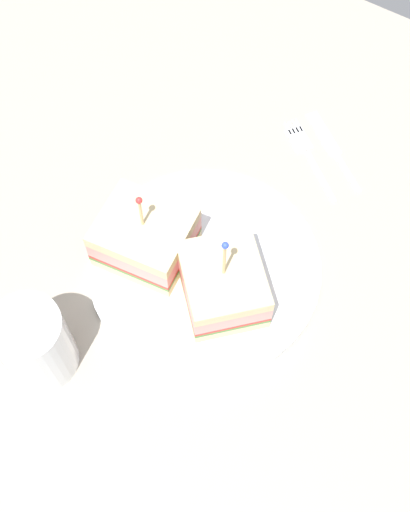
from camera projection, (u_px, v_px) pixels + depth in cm
name	position (u px, v px, depth cm)	size (l,w,h in cm)	color
ground_plane	(205.00, 274.00, 72.42)	(95.71, 95.71, 2.00)	#9E9384
plate	(205.00, 267.00, 71.02)	(25.23, 25.23, 1.16)	white
sandwich_half_front	(223.00, 285.00, 66.22)	(11.87, 11.89, 11.44)	beige
sandwich_half_back	(145.00, 238.00, 68.80)	(9.51, 10.48, 10.42)	beige
drink_glass	(36.00, 345.00, 62.92)	(6.93, 6.93, 9.39)	#B74C33
fork	(306.00, 150.00, 78.99)	(8.57, 10.86, 0.35)	silver
knife	(332.00, 146.00, 79.30)	(8.30, 11.06, 0.35)	silver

